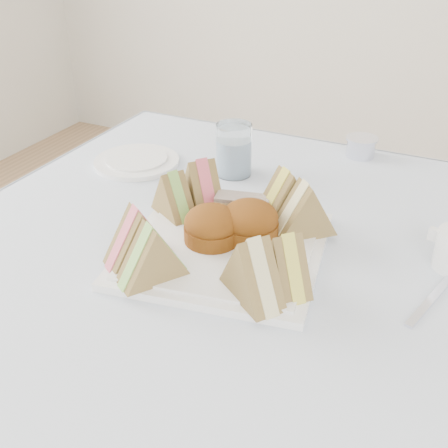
% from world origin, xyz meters
% --- Properties ---
extents(table, '(0.90, 0.90, 0.74)m').
position_xyz_m(table, '(0.00, 0.00, 0.37)').
color(table, brown).
rests_on(table, floor).
extents(tablecloth, '(1.02, 1.02, 0.01)m').
position_xyz_m(tablecloth, '(0.00, 0.00, 0.74)').
color(tablecloth, silver).
rests_on(tablecloth, table).
extents(serving_plate, '(0.33, 0.33, 0.01)m').
position_xyz_m(serving_plate, '(-0.05, 0.01, 0.75)').
color(serving_plate, white).
rests_on(serving_plate, tablecloth).
extents(sandwich_fl_a, '(0.09, 0.11, 0.09)m').
position_xyz_m(sandwich_fl_a, '(-0.14, -0.08, 0.80)').
color(sandwich_fl_a, olive).
rests_on(sandwich_fl_a, serving_plate).
extents(sandwich_fl_b, '(0.09, 0.10, 0.08)m').
position_xyz_m(sandwich_fl_b, '(-0.10, -0.11, 0.80)').
color(sandwich_fl_b, olive).
rests_on(sandwich_fl_b, serving_plate).
extents(sandwich_fr_a, '(0.09, 0.09, 0.08)m').
position_xyz_m(sandwich_fr_a, '(0.07, -0.04, 0.80)').
color(sandwich_fr_a, olive).
rests_on(sandwich_fr_a, serving_plate).
extents(sandwich_fr_b, '(0.11, 0.10, 0.09)m').
position_xyz_m(sandwich_fr_b, '(0.04, -0.08, 0.80)').
color(sandwich_fr_b, olive).
rests_on(sandwich_fr_b, serving_plate).
extents(sandwich_bl_a, '(0.10, 0.08, 0.08)m').
position_xyz_m(sandwich_bl_a, '(-0.16, 0.06, 0.80)').
color(sandwich_bl_a, olive).
rests_on(sandwich_bl_a, serving_plate).
extents(sandwich_bl_b, '(0.11, 0.10, 0.09)m').
position_xyz_m(sandwich_bl_b, '(-0.13, 0.10, 0.80)').
color(sandwich_bl_b, olive).
rests_on(sandwich_bl_b, serving_plate).
extents(sandwich_br_a, '(0.10, 0.10, 0.09)m').
position_xyz_m(sandwich_br_a, '(0.04, 0.09, 0.80)').
color(sandwich_br_a, olive).
rests_on(sandwich_br_a, serving_plate).
extents(sandwich_br_b, '(0.10, 0.11, 0.09)m').
position_xyz_m(sandwich_br_b, '(0.00, 0.12, 0.80)').
color(sandwich_br_b, olive).
rests_on(sandwich_br_b, serving_plate).
extents(scone_left, '(0.11, 0.11, 0.06)m').
position_xyz_m(scone_left, '(-0.07, 0.01, 0.79)').
color(scone_left, brown).
rests_on(scone_left, serving_plate).
extents(scone_right, '(0.12, 0.12, 0.06)m').
position_xyz_m(scone_right, '(-0.02, 0.04, 0.79)').
color(scone_right, brown).
rests_on(scone_right, serving_plate).
extents(pastry_slice, '(0.09, 0.05, 0.04)m').
position_xyz_m(pastry_slice, '(-0.06, 0.10, 0.78)').
color(pastry_slice, '#DCC888').
rests_on(pastry_slice, serving_plate).
extents(side_plate, '(0.22, 0.22, 0.01)m').
position_xyz_m(side_plate, '(-0.35, 0.23, 0.75)').
color(side_plate, white).
rests_on(side_plate, tablecloth).
extents(water_glass, '(0.08, 0.08, 0.10)m').
position_xyz_m(water_glass, '(-0.15, 0.27, 0.80)').
color(water_glass, white).
rests_on(water_glass, tablecloth).
extents(tea_strainer, '(0.07, 0.07, 0.04)m').
position_xyz_m(tea_strainer, '(0.05, 0.46, 0.76)').
color(tea_strainer, silver).
rests_on(tea_strainer, tablecloth).
extents(fork, '(0.06, 0.19, 0.00)m').
position_xyz_m(fork, '(0.26, 0.04, 0.75)').
color(fork, silver).
rests_on(fork, tablecloth).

